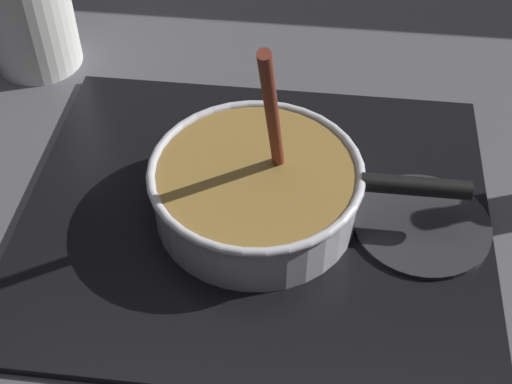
{
  "coord_description": "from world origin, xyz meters",
  "views": [
    {
      "loc": [
        0.17,
        -0.5,
        0.65
      ],
      "look_at": [
        0.1,
        0.08,
        0.05
      ],
      "focal_mm": 50.4,
      "sensor_mm": 36.0,
      "label": 1
    }
  ],
  "objects": [
    {
      "name": "hob_plate",
      "position": [
        0.1,
        0.08,
        0.01
      ],
      "size": [
        0.56,
        0.48,
        0.01
      ],
      "primitive_type": "cube",
      "color": "black",
      "rests_on": "ground"
    },
    {
      "name": "ground",
      "position": [
        0.0,
        0.0,
        -0.02
      ],
      "size": [
        2.4,
        1.6,
        0.04
      ],
      "primitive_type": "cube",
      "color": "#4C4C51"
    },
    {
      "name": "spare_burner",
      "position": [
        0.3,
        0.08,
        0.01
      ],
      "size": [
        0.16,
        0.16,
        0.01
      ],
      "primitive_type": "cylinder",
      "color": "#262628",
      "rests_on": "hob_plate"
    },
    {
      "name": "burner_ring",
      "position": [
        0.1,
        0.08,
        0.02
      ],
      "size": [
        0.2,
        0.2,
        0.01
      ],
      "primitive_type": "torus",
      "color": "#592D0C",
      "rests_on": "hob_plate"
    },
    {
      "name": "cooking_pan",
      "position": [
        0.1,
        0.08,
        0.05
      ],
      "size": [
        0.37,
        0.25,
        0.27
      ],
      "color": "silver",
      "rests_on": "hob_plate"
    }
  ]
}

